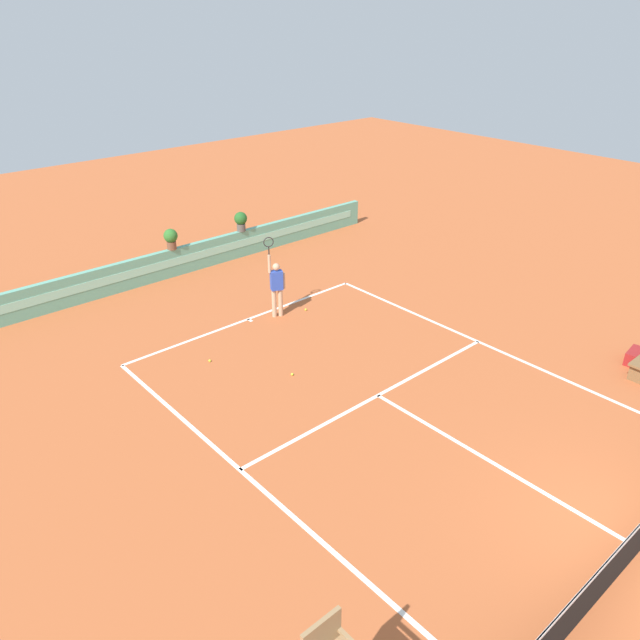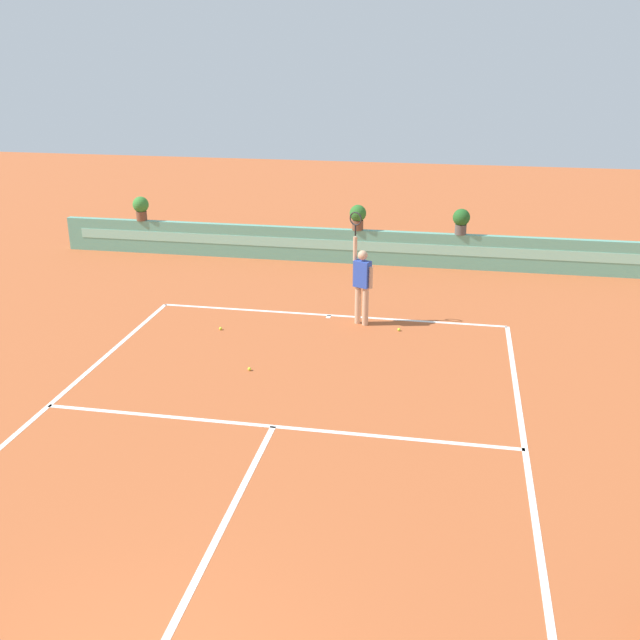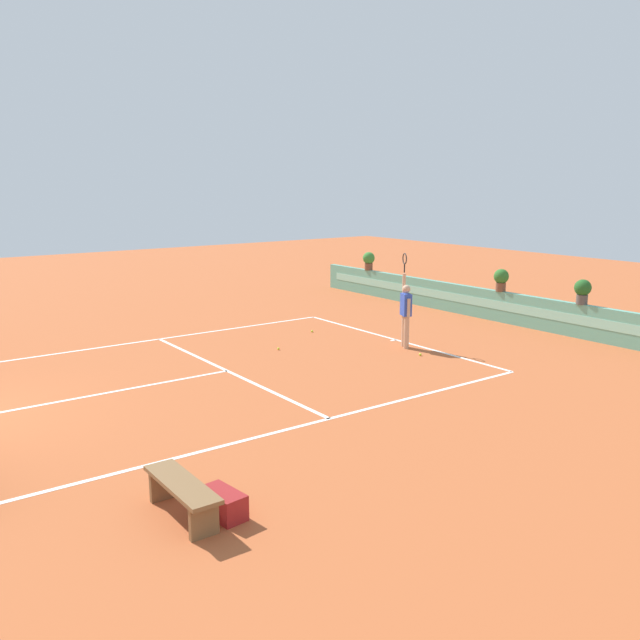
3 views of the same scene
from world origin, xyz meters
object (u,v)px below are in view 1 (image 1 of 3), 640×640
Objects in this scene: tennis_ball_near_baseline at (292,374)px; tennis_ball_mid_court at (210,361)px; potted_plant_right at (241,220)px; tennis_player at (277,285)px; potted_plant_centre at (171,238)px; gear_bag at (635,357)px; tennis_ball_by_sideline at (306,310)px.

tennis_ball_mid_court is at bearing 121.71° from tennis_ball_near_baseline.
tennis_player is at bearing -113.55° from potted_plant_right.
potted_plant_right is at bearing 48.53° from tennis_ball_mid_court.
potted_plant_right is at bearing 0.00° from potted_plant_centre.
tennis_ball_mid_court is at bearing 138.49° from gear_bag.
tennis_ball_near_baseline is at bearing -97.57° from potted_plant_centre.
tennis_ball_mid_court is at bearing -111.19° from potted_plant_centre.
tennis_ball_mid_court is 0.09× the size of potted_plant_centre.
tennis_player is (-5.48, 8.52, 0.87)m from gear_bag.
tennis_ball_near_baseline is 0.09× the size of potted_plant_centre.
tennis_player is 3.36m from tennis_ball_mid_court.
tennis_player reaches higher than potted_plant_right.
tennis_player is 38.01× the size of tennis_ball_mid_court.
potted_plant_right reaches higher than tennis_ball_by_sideline.
tennis_ball_mid_court is (-1.23, 2.00, 0.00)m from tennis_ball_near_baseline.
gear_bag is 13.90m from potted_plant_right.
tennis_ball_by_sideline is 5.64m from potted_plant_centre.
potted_plant_centre is at bearing 68.81° from tennis_ball_mid_court.
gear_bag is 11.40m from tennis_ball_mid_court.
potted_plant_right reaches higher than gear_bag.
potted_plant_right is at bearing 63.29° from tennis_ball_near_baseline.
tennis_player is 3.57× the size of potted_plant_centre.
tennis_ball_by_sideline is (-4.59, 8.23, -0.15)m from gear_bag.
gear_bag is 10.29× the size of tennis_ball_mid_court.
tennis_ball_near_baseline and tennis_ball_mid_court have the same top height.
potted_plant_centre is at bearing 107.76° from tennis_ball_by_sideline.
potted_plant_right is at bearing 103.95° from gear_bag.
tennis_player reaches higher than tennis_ball_mid_court.
potted_plant_right is at bearing 66.45° from tennis_player.
tennis_player is 1.38m from tennis_ball_by_sideline.
potted_plant_right is at bearing 76.50° from tennis_ball_by_sideline.
tennis_player is 4.99m from potted_plant_centre.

